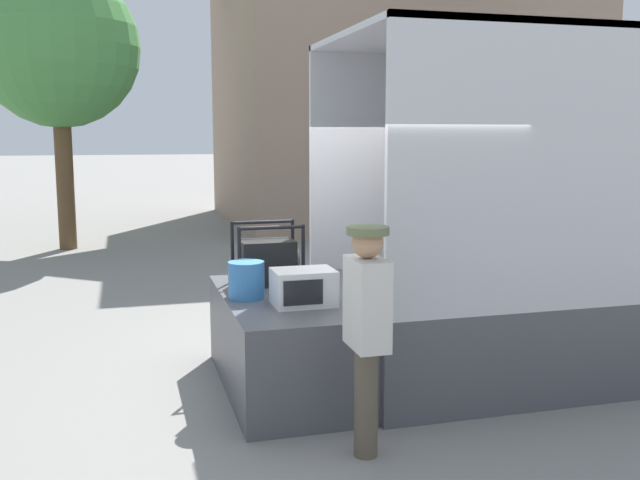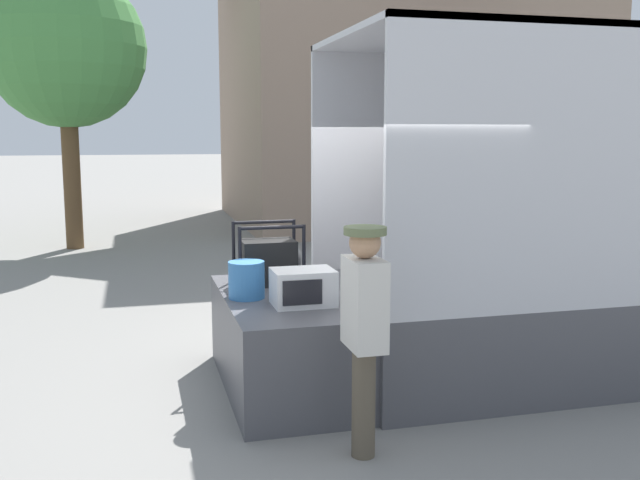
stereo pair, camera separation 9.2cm
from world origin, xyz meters
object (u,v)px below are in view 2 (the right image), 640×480
Objects in this scene: microwave at (303,287)px; portable_generator at (270,261)px; worker_person at (364,317)px; street_tree at (65,49)px; orange_bucket at (247,280)px.

microwave is 0.97m from portable_generator.
microwave is 0.81× the size of portable_generator.
worker_person is 0.30× the size of street_tree.
worker_person is at bearing -75.44° from street_tree.
worker_person is at bearing -68.36° from orange_bucket.
microwave is at bearing -83.01° from portable_generator.
microwave is at bearing -74.76° from street_tree.
orange_bucket reaches higher than microwave.
portable_generator is (-0.12, 0.96, 0.08)m from microwave.
portable_generator is 9.71m from street_tree.
worker_person reaches higher than microwave.
portable_generator is at bearing -73.89° from street_tree.
orange_bucket is 0.20× the size of worker_person.
street_tree is (-2.23, 9.43, 3.08)m from orange_bucket.
worker_person is at bearing -81.28° from microwave.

